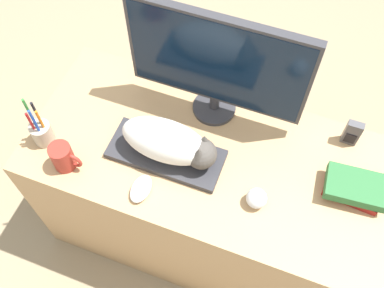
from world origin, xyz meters
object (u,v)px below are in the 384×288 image
(computer_mouse, at_px, (141,189))
(coffee_mug, at_px, (63,157))
(baseball, at_px, (257,198))
(book_stack, at_px, (355,187))
(monitor, at_px, (217,64))
(cat, at_px, (171,143))
(phone, at_px, (352,133))
(keyboard, at_px, (166,154))
(pen_cup, at_px, (42,132))

(computer_mouse, distance_m, coffee_mug, 0.28)
(baseball, bearing_deg, book_stack, 27.45)
(monitor, bearing_deg, computer_mouse, -106.25)
(cat, relative_size, computer_mouse, 3.12)
(cat, xyz_separation_m, phone, (0.57, 0.29, -0.05))
(baseball, xyz_separation_m, phone, (0.24, 0.35, 0.02))
(phone, bearing_deg, computer_mouse, -144.30)
(coffee_mug, height_order, baseball, coffee_mug)
(cat, bearing_deg, keyboard, -180.00)
(cat, relative_size, baseball, 4.84)
(keyboard, relative_size, baseball, 5.82)
(computer_mouse, xyz_separation_m, pen_cup, (-0.40, 0.06, 0.04))
(cat, relative_size, phone, 3.09)
(cat, distance_m, computer_mouse, 0.18)
(monitor, relative_size, computer_mouse, 5.78)
(cat, height_order, book_stack, cat)
(baseball, bearing_deg, pen_cup, -177.73)
(coffee_mug, xyz_separation_m, baseball, (0.65, 0.09, -0.02))
(computer_mouse, relative_size, baseball, 1.55)
(monitor, relative_size, coffee_mug, 5.51)
(keyboard, xyz_separation_m, phone, (0.59, 0.29, 0.04))
(keyboard, xyz_separation_m, cat, (0.02, 0.00, 0.09))
(phone, relative_size, book_stack, 0.52)
(cat, bearing_deg, computer_mouse, -107.10)
(phone, bearing_deg, cat, -153.20)
(cat, height_order, coffee_mug, cat)
(monitor, distance_m, computer_mouse, 0.48)
(keyboard, xyz_separation_m, monitor, (0.09, 0.25, 0.24))
(keyboard, distance_m, book_stack, 0.64)
(phone, xyz_separation_m, book_stack, (0.05, -0.19, -0.02))
(coffee_mug, distance_m, book_stack, 0.98)
(cat, height_order, monitor, monitor)
(keyboard, distance_m, phone, 0.65)
(baseball, distance_m, phone, 0.42)
(monitor, bearing_deg, book_stack, -16.15)
(book_stack, bearing_deg, coffee_mug, -165.45)
(computer_mouse, height_order, book_stack, book_stack)
(cat, distance_m, baseball, 0.34)
(coffee_mug, distance_m, phone, 1.00)
(pen_cup, bearing_deg, baseball, 2.27)
(cat, height_order, computer_mouse, cat)
(keyboard, distance_m, cat, 0.09)
(keyboard, height_order, cat, cat)
(coffee_mug, relative_size, phone, 1.04)
(coffee_mug, height_order, book_stack, coffee_mug)
(monitor, xyz_separation_m, computer_mouse, (-0.12, -0.40, -0.24))
(cat, relative_size, coffee_mug, 2.97)
(coffee_mug, xyz_separation_m, book_stack, (0.95, 0.25, -0.02))
(baseball, bearing_deg, cat, 169.26)
(cat, xyz_separation_m, book_stack, (0.62, 0.09, -0.07))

